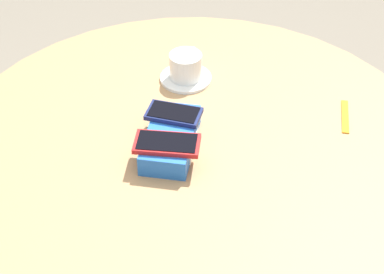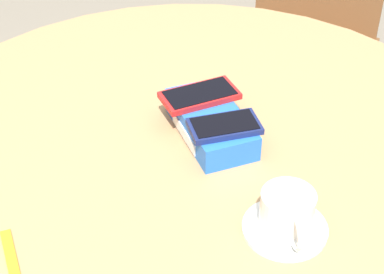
% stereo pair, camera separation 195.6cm
% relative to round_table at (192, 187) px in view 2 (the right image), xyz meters
% --- Properties ---
extents(round_table, '(1.15, 1.15, 0.78)m').
position_rel_round_table_xyz_m(round_table, '(0.00, 0.00, 0.00)').
color(round_table, '#2D2D2D').
rests_on(round_table, ground_plane).
extents(phone_box, '(0.23, 0.16, 0.05)m').
position_rel_round_table_xyz_m(phone_box, '(-0.03, 0.04, 0.12)').
color(phone_box, blue).
rests_on(phone_box, round_table).
extents(phone_red, '(0.12, 0.16, 0.01)m').
position_rel_round_table_xyz_m(phone_red, '(-0.08, 0.02, 0.15)').
color(phone_red, red).
rests_on(phone_red, phone_box).
extents(phone_navy, '(0.09, 0.13, 0.01)m').
position_rel_round_table_xyz_m(phone_navy, '(0.02, 0.06, 0.15)').
color(phone_navy, navy).
rests_on(phone_navy, phone_box).
extents(saucer, '(0.13, 0.13, 0.01)m').
position_rel_round_table_xyz_m(saucer, '(0.22, 0.13, 0.10)').
color(saucer, white).
rests_on(saucer, round_table).
extents(coffee_cup, '(0.11, 0.08, 0.07)m').
position_rel_round_table_xyz_m(coffee_cup, '(0.22, 0.13, 0.14)').
color(coffee_cup, white).
rests_on(coffee_cup, saucer).
extents(lanyard_strap, '(0.13, 0.05, 0.00)m').
position_rel_round_table_xyz_m(lanyard_strap, '(0.25, -0.29, 0.10)').
color(lanyard_strap, orange).
rests_on(lanyard_strap, round_table).
extents(chair_near_window, '(0.59, 0.59, 0.84)m').
position_rel_round_table_xyz_m(chair_near_window, '(-0.90, 0.44, -0.23)').
color(chair_near_window, brown).
rests_on(chair_near_window, ground_plane).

